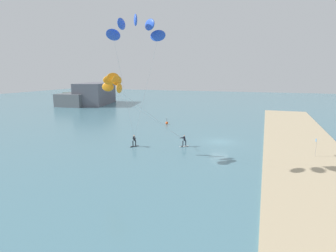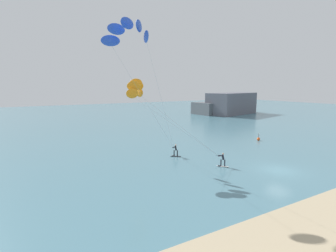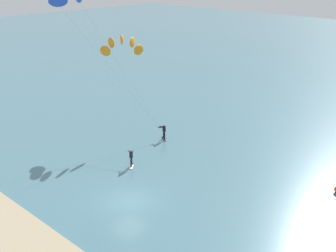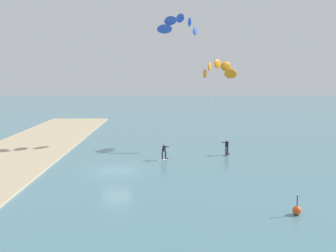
# 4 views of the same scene
# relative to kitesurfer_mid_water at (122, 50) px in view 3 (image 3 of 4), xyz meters

# --- Properties ---
(ground_plane) EXTENTS (240.00, 240.00, 0.00)m
(ground_plane) POSITION_rel_kitesurfer_mid_water_xyz_m (12.29, -10.40, -8.82)
(ground_plane) COLOR slate
(kitesurfer_mid_water) EXTENTS (10.70, 9.24, 10.36)m
(kitesurfer_mid_water) POSITION_rel_kitesurfer_mid_water_xyz_m (0.00, 0.00, 0.00)
(kitesurfer_mid_water) COLOR white
(kitesurfer_mid_water) RESTS_ON ground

